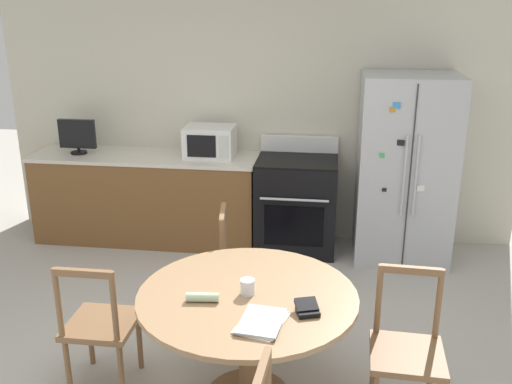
{
  "coord_description": "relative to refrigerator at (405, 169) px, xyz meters",
  "views": [
    {
      "loc": [
        0.75,
        -3.01,
        2.37
      ],
      "look_at": [
        0.19,
        1.15,
        0.95
      ],
      "focal_mm": 40.0,
      "sensor_mm": 36.0,
      "label": 1
    }
  ],
  "objects": [
    {
      "name": "back_wall",
      "position": [
        -1.45,
        0.43,
        0.43
      ],
      "size": [
        5.2,
        0.1,
        2.6
      ],
      "color": "beige",
      "rests_on": "ground_plane"
    },
    {
      "name": "mail_stack",
      "position": [
        -1.02,
        -2.6,
        -0.13
      ],
      "size": [
        0.29,
        0.35,
        0.02
      ],
      "color": "white",
      "rests_on": "dining_table"
    },
    {
      "name": "dining_chair_far",
      "position": [
        -1.3,
        -1.36,
        -0.44
      ],
      "size": [
        0.47,
        0.47,
        0.9
      ],
      "rotation": [
        0.0,
        0.0,
        4.85
      ],
      "color": "brown",
      "rests_on": "ground_plane"
    },
    {
      "name": "wallet",
      "position": [
        -0.78,
        -2.46,
        -0.11
      ],
      "size": [
        0.15,
        0.16,
        0.07
      ],
      "color": "black",
      "rests_on": "dining_table"
    },
    {
      "name": "countertop_tv",
      "position": [
        -3.2,
        0.03,
        0.21
      ],
      "size": [
        0.37,
        0.16,
        0.35
      ],
      "color": "black",
      "rests_on": "kitchen_counter"
    },
    {
      "name": "candle_glass",
      "position": [
        -1.14,
        -2.29,
        -0.1
      ],
      "size": [
        0.09,
        0.09,
        0.09
      ],
      "color": "silver",
      "rests_on": "dining_table"
    },
    {
      "name": "microwave",
      "position": [
        -1.87,
        0.09,
        0.18
      ],
      "size": [
        0.48,
        0.38,
        0.3
      ],
      "color": "white",
      "rests_on": "kitchen_counter"
    },
    {
      "name": "kitchen_counter",
      "position": [
        -2.53,
        0.07,
        -0.42
      ],
      "size": [
        2.26,
        0.64,
        0.9
      ],
      "color": "brown",
      "rests_on": "ground_plane"
    },
    {
      "name": "dining_chair_left",
      "position": [
        -2.08,
        -2.28,
        -0.44
      ],
      "size": [
        0.42,
        0.42,
        0.9
      ],
      "rotation": [
        0.0,
        0.0,
        6.29
      ],
      "color": "brown",
      "rests_on": "ground_plane"
    },
    {
      "name": "oven_range",
      "position": [
        -1.01,
        0.04,
        -0.4
      ],
      "size": [
        0.77,
        0.68,
        1.08
      ],
      "color": "black",
      "rests_on": "ground_plane"
    },
    {
      "name": "folded_napkin",
      "position": [
        -1.38,
        -2.41,
        -0.11
      ],
      "size": [
        0.19,
        0.07,
        0.05
      ],
      "color": "beige",
      "rests_on": "dining_table"
    },
    {
      "name": "dining_chair_right",
      "position": [
        -0.21,
        -2.31,
        -0.44
      ],
      "size": [
        0.44,
        0.44,
        0.9
      ],
      "rotation": [
        0.0,
        0.0,
        3.1
      ],
      "color": "brown",
      "rests_on": "ground_plane"
    },
    {
      "name": "dining_table",
      "position": [
        -1.14,
        -2.29,
        -0.27
      ],
      "size": [
        1.3,
        1.3,
        0.73
      ],
      "color": "#997551",
      "rests_on": "ground_plane"
    },
    {
      "name": "refrigerator",
      "position": [
        0.0,
        0.0,
        0.0
      ],
      "size": [
        0.86,
        0.75,
        1.75
      ],
      "color": "#B2B5BA",
      "rests_on": "ground_plane"
    }
  ]
}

